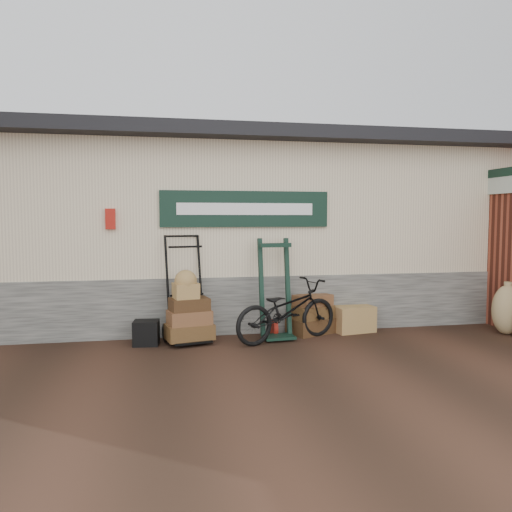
{
  "coord_description": "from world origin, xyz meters",
  "views": [
    {
      "loc": [
        -1.6,
        -6.58,
        1.81
      ],
      "look_at": [
        -0.15,
        0.9,
        1.23
      ],
      "focal_mm": 35.0,
      "sensor_mm": 36.0,
      "label": 1
    }
  ],
  "objects_px": {
    "green_barrow": "(276,289)",
    "black_trunk": "(146,333)",
    "bicycle": "(287,307)",
    "porter_trolley": "(186,288)",
    "suitcase_stack": "(311,314)",
    "wicker_hamper": "(353,319)"
  },
  "relations": [
    {
      "from": "suitcase_stack",
      "to": "wicker_hamper",
      "type": "relative_size",
      "value": 1.11
    },
    {
      "from": "suitcase_stack",
      "to": "bicycle",
      "type": "distance_m",
      "value": 0.67
    },
    {
      "from": "porter_trolley",
      "to": "suitcase_stack",
      "type": "xyz_separation_m",
      "value": [
        1.96,
        0.13,
        -0.49
      ]
    },
    {
      "from": "porter_trolley",
      "to": "wicker_hamper",
      "type": "distance_m",
      "value": 2.72
    },
    {
      "from": "black_trunk",
      "to": "bicycle",
      "type": "distance_m",
      "value": 2.07
    },
    {
      "from": "black_trunk",
      "to": "green_barrow",
      "type": "bearing_deg",
      "value": 1.71
    },
    {
      "from": "green_barrow",
      "to": "suitcase_stack",
      "type": "distance_m",
      "value": 0.79
    },
    {
      "from": "green_barrow",
      "to": "bicycle",
      "type": "relative_size",
      "value": 0.87
    },
    {
      "from": "wicker_hamper",
      "to": "bicycle",
      "type": "relative_size",
      "value": 0.36
    },
    {
      "from": "green_barrow",
      "to": "black_trunk",
      "type": "distance_m",
      "value": 2.0
    },
    {
      "from": "porter_trolley",
      "to": "bicycle",
      "type": "distance_m",
      "value": 1.51
    },
    {
      "from": "porter_trolley",
      "to": "black_trunk",
      "type": "xyz_separation_m",
      "value": [
        -0.57,
        -0.12,
        -0.62
      ]
    },
    {
      "from": "porter_trolley",
      "to": "suitcase_stack",
      "type": "distance_m",
      "value": 2.02
    },
    {
      "from": "suitcase_stack",
      "to": "bicycle",
      "type": "height_order",
      "value": "bicycle"
    },
    {
      "from": "suitcase_stack",
      "to": "black_trunk",
      "type": "height_order",
      "value": "suitcase_stack"
    },
    {
      "from": "porter_trolley",
      "to": "green_barrow",
      "type": "distance_m",
      "value": 1.34
    },
    {
      "from": "black_trunk",
      "to": "bicycle",
      "type": "bearing_deg",
      "value": -4.24
    },
    {
      "from": "porter_trolley",
      "to": "bicycle",
      "type": "relative_size",
      "value": 0.92
    },
    {
      "from": "porter_trolley",
      "to": "wicker_hamper",
      "type": "relative_size",
      "value": 2.53
    },
    {
      "from": "suitcase_stack",
      "to": "bicycle",
      "type": "bearing_deg",
      "value": -141.44
    },
    {
      "from": "green_barrow",
      "to": "bicycle",
      "type": "height_order",
      "value": "green_barrow"
    },
    {
      "from": "suitcase_stack",
      "to": "porter_trolley",
      "type": "bearing_deg",
      "value": -176.21
    }
  ]
}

